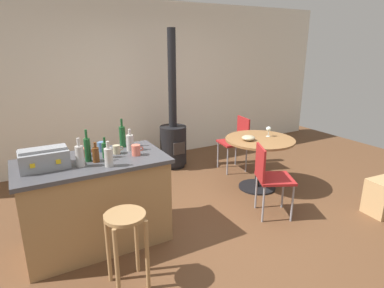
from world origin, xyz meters
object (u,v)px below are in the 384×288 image
(bottle_5, at_px, (80,156))
(bottle_6, at_px, (105,150))
(wood_stove, at_px, (173,136))
(bottle_2, at_px, (109,157))
(cup_0, at_px, (136,150))
(cup_1, at_px, (117,149))
(folding_chair_far, at_px, (236,139))
(bottle_0, at_px, (87,149))
(kitchen_island, at_px, (96,202))
(wooden_stool, at_px, (126,234))
(toolbox, at_px, (44,159))
(bottle_3, at_px, (130,142))
(folding_chair_near, at_px, (269,175))
(bottle_1, at_px, (122,136))
(cup_2, at_px, (85,152))
(serving_bowl, at_px, (248,138))
(cup_3, at_px, (102,147))
(dining_table, at_px, (259,151))
(wine_glass, at_px, (269,129))
(bottle_4, at_px, (96,154))

(bottle_5, height_order, bottle_6, bottle_5)
(wood_stove, distance_m, bottle_2, 2.46)
(cup_0, height_order, cup_1, cup_0)
(folding_chair_far, relative_size, bottle_0, 2.77)
(bottle_2, bearing_deg, wood_stove, 50.13)
(kitchen_island, bearing_deg, bottle_6, -1.70)
(wood_stove, bearing_deg, wooden_stool, -123.74)
(toolbox, relative_size, bottle_2, 1.75)
(toolbox, bearing_deg, cup_0, -4.07)
(bottle_3, bearing_deg, folding_chair_near, -19.53)
(kitchen_island, relative_size, folding_chair_far, 1.65)
(toolbox, bearing_deg, bottle_1, 19.07)
(bottle_3, bearing_deg, bottle_0, -164.67)
(kitchen_island, distance_m, folding_chair_near, 1.97)
(kitchen_island, height_order, cup_2, cup_2)
(folding_chair_far, height_order, wood_stove, wood_stove)
(folding_chair_far, bearing_deg, cup_0, -152.69)
(bottle_0, relative_size, cup_1, 2.83)
(bottle_6, distance_m, serving_bowl, 2.03)
(toolbox, bearing_deg, bottle_2, -24.29)
(wooden_stool, height_order, cup_1, cup_1)
(cup_3, bearing_deg, dining_table, 0.27)
(bottle_3, bearing_deg, bottle_5, -157.00)
(kitchen_island, distance_m, wood_stove, 2.30)
(kitchen_island, xyz_separation_m, bottle_3, (0.43, 0.10, 0.54))
(kitchen_island, relative_size, wooden_stool, 2.11)
(cup_1, height_order, serving_bowl, cup_1)
(wine_glass, bearing_deg, bottle_6, -173.47)
(cup_0, xyz_separation_m, wine_glass, (2.08, 0.35, -0.12))
(folding_chair_near, relative_size, wood_stove, 0.39)
(bottle_0, height_order, serving_bowl, bottle_0)
(serving_bowl, bearing_deg, dining_table, -4.48)
(wooden_stool, relative_size, dining_table, 0.71)
(wood_stove, relative_size, bottle_1, 7.14)
(kitchen_island, relative_size, bottle_3, 6.17)
(bottle_1, bearing_deg, kitchen_island, -146.54)
(toolbox, xyz_separation_m, bottle_2, (0.52, -0.24, 0.00))
(toolbox, relative_size, bottle_3, 1.80)
(bottle_3, height_order, wine_glass, bottle_3)
(bottle_0, distance_m, bottle_1, 0.52)
(bottle_6, relative_size, cup_2, 1.77)
(bottle_6, relative_size, cup_3, 1.78)
(bottle_0, distance_m, bottle_4, 0.09)
(wooden_stool, distance_m, dining_table, 2.48)
(kitchen_island, height_order, folding_chair_near, kitchen_island)
(bottle_0, distance_m, cup_2, 0.19)
(bottle_2, relative_size, bottle_6, 1.13)
(bottle_5, bearing_deg, bottle_0, 49.44)
(dining_table, height_order, bottle_2, bottle_2)
(kitchen_island, distance_m, wine_glass, 2.55)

